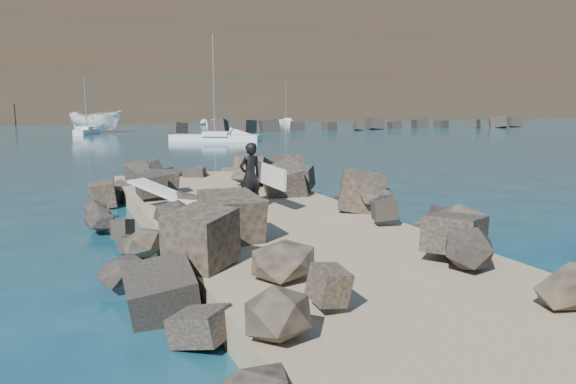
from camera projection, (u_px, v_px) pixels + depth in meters
name	position (u px, v px, depth m)	size (l,w,h in m)	color
ground	(274.00, 242.00, 14.85)	(800.00, 800.00, 0.00)	#0F384C
jetty	(304.00, 249.00, 12.98)	(6.00, 26.00, 0.60)	#8C7759
riprap_left	(175.00, 248.00, 12.31)	(2.60, 22.00, 1.00)	black
riprap_right	(399.00, 226.00, 14.49)	(2.60, 22.00, 1.00)	black
breakwater_secondary	(367.00, 125.00, 78.15)	(52.00, 4.00, 1.20)	black
headland	(108.00, 60.00, 162.21)	(360.00, 140.00, 32.00)	#2D4919
surfboard_resting	(166.00, 197.00, 15.78)	(0.62, 2.49, 0.08)	silver
boat_imported	(96.00, 121.00, 70.54)	(2.70, 7.19, 2.78)	white
surfer_with_board	(252.00, 176.00, 16.21)	(1.06, 2.38, 1.93)	black
sailboat_d	(215.00, 123.00, 94.38)	(4.25, 6.01, 7.52)	white
sailboat_f	(286.00, 121.00, 103.22)	(2.18, 6.25, 7.49)	white
sailboat_b	(87.00, 132.00, 66.03)	(3.37, 5.53, 6.82)	white
sailboat_c	(215.00, 138.00, 54.19)	(8.46, 5.88, 10.24)	white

